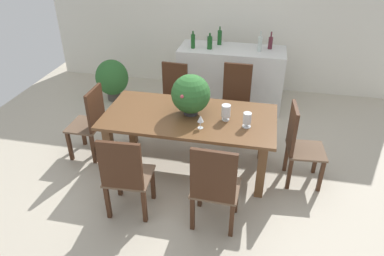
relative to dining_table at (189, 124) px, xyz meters
name	(u,v)px	position (x,y,z in m)	size (l,w,h in m)	color
ground_plane	(191,161)	(0.00, 0.10, -0.64)	(7.04, 7.04, 0.00)	#BCB29E
back_wall	(222,16)	(0.00, 2.70, 0.66)	(6.40, 0.10, 2.60)	silver
dining_table	(189,124)	(0.00, 0.00, 0.00)	(2.07, 1.03, 0.75)	brown
chair_far_left	(173,94)	(-0.46, 0.98, -0.10)	(0.45, 0.44, 0.99)	#422616
chair_head_end	(91,120)	(-1.31, 0.00, -0.10)	(0.41, 0.45, 0.98)	#422616
chair_far_right	(236,97)	(0.47, 1.00, -0.08)	(0.44, 0.47, 1.04)	#422616
chair_near_right	(214,185)	(0.46, -0.99, -0.07)	(0.49, 0.44, 1.03)	#422616
chair_foot_end	(298,142)	(1.31, -0.01, -0.09)	(0.47, 0.46, 1.01)	#422616
chair_near_left	(125,174)	(-0.46, -0.99, -0.09)	(0.50, 0.47, 1.00)	#422616
flower_centerpiece	(191,94)	(0.01, 0.05, 0.37)	(0.47, 0.47, 0.50)	#333338
crystal_vase_left	(226,111)	(0.44, -0.02, 0.23)	(0.11, 0.11, 0.19)	silver
crystal_vase_center_near	(247,119)	(0.69, -0.13, 0.22)	(0.10, 0.10, 0.18)	silver
wine_glass	(201,119)	(0.18, -0.26, 0.23)	(0.07, 0.07, 0.16)	silver
kitchen_counter	(231,78)	(0.30, 1.85, -0.14)	(1.69, 0.67, 1.00)	silver
wine_bottle_clear	(193,41)	(-0.32, 1.75, 0.47)	(0.07, 0.07, 0.27)	#194C1E
wine_bottle_dark	(270,43)	(0.88, 1.97, 0.46)	(0.07, 0.07, 0.27)	#511E28
wine_bottle_amber	(220,37)	(0.07, 2.02, 0.48)	(0.07, 0.07, 0.29)	#194C1E
wine_bottle_green	(210,42)	(-0.06, 1.77, 0.46)	(0.08, 0.08, 0.25)	#194C1E
wine_bottle_tall	(260,44)	(0.72, 1.82, 0.48)	(0.06, 0.06, 0.31)	#B2BFB7
potted_plant_floor	(112,78)	(-1.73, 1.64, -0.24)	(0.56, 0.56, 0.72)	#423D38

